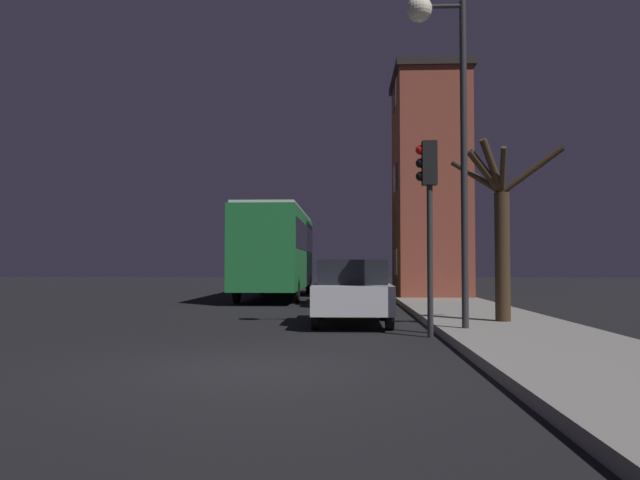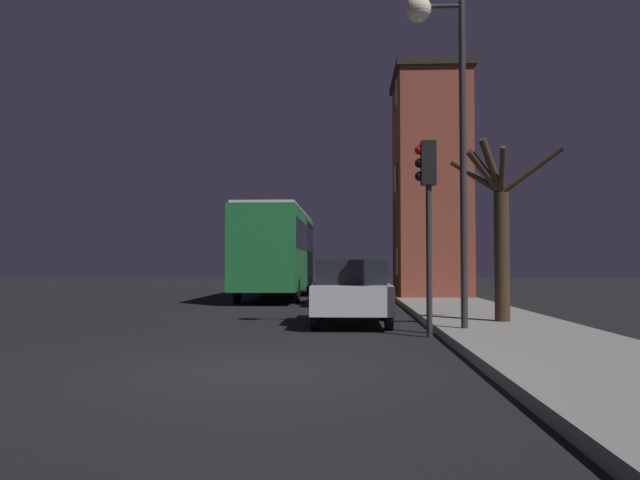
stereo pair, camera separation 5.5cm
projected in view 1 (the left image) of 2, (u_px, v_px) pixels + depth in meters
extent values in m
plane|color=black|center=(252.00, 369.00, 8.76)|extent=(120.00, 120.00, 0.00)
cube|color=slate|center=(600.00, 366.00, 8.56)|extent=(3.18, 60.00, 0.17)
cube|color=brown|center=(430.00, 187.00, 26.44)|extent=(2.88, 4.43, 9.12)
cube|color=black|center=(429.00, 78.00, 26.62)|extent=(3.12, 4.67, 0.30)
cube|color=#F2D172|center=(397.00, 262.00, 25.88)|extent=(0.03, 0.70, 1.10)
cube|color=black|center=(395.00, 262.00, 26.89)|extent=(0.03, 0.70, 1.10)
cube|color=black|center=(396.00, 176.00, 26.01)|extent=(0.03, 0.70, 1.10)
cube|color=#F2D172|center=(394.00, 180.00, 27.02)|extent=(0.03, 0.70, 1.10)
cube|color=#F2D172|center=(396.00, 92.00, 26.15)|extent=(0.03, 0.70, 1.10)
cube|color=black|center=(394.00, 99.00, 27.16)|extent=(0.03, 0.70, 1.10)
cylinder|color=#28282B|center=(464.00, 163.00, 12.84)|extent=(0.14, 0.14, 6.78)
cylinder|color=#28282B|center=(441.00, 6.00, 12.99)|extent=(0.90, 0.09, 0.09)
sphere|color=#F4EAC6|center=(419.00, 9.00, 13.01)|extent=(0.54, 0.54, 0.54)
cylinder|color=#28282B|center=(430.00, 261.00, 12.60)|extent=(0.12, 0.12, 3.08)
cube|color=black|center=(429.00, 163.00, 12.68)|extent=(0.30, 0.24, 0.90)
sphere|color=red|center=(420.00, 150.00, 12.69)|extent=(0.20, 0.20, 0.20)
sphere|color=black|center=(420.00, 163.00, 12.68)|extent=(0.20, 0.20, 0.20)
sphere|color=black|center=(421.00, 176.00, 12.67)|extent=(0.20, 0.20, 0.20)
cylinder|color=#382819|center=(502.00, 257.00, 14.32)|extent=(0.34, 0.34, 2.96)
cylinder|color=#382819|center=(492.00, 166.00, 14.17)|extent=(0.74, 0.69, 1.24)
cylinder|color=#382819|center=(532.00, 171.00, 14.13)|extent=(1.37, 0.64, 1.06)
cylinder|color=#382819|center=(477.00, 177.00, 14.44)|extent=(1.20, 0.20, 0.85)
cylinder|color=#382819|center=(486.00, 172.00, 14.24)|extent=(0.98, 0.55, 1.02)
cylinder|color=#382819|center=(503.00, 170.00, 14.06)|extent=(0.25, 0.80, 1.01)
cube|color=#1E6B33|center=(277.00, 251.00, 26.97)|extent=(2.44, 10.86, 3.13)
cube|color=black|center=(277.00, 238.00, 26.99)|extent=(2.46, 9.99, 1.13)
cube|color=#B2B2B2|center=(277.00, 213.00, 27.03)|extent=(2.32, 10.32, 0.12)
cylinder|color=black|center=(308.00, 284.00, 30.38)|extent=(0.18, 0.96, 0.96)
cylinder|color=black|center=(262.00, 284.00, 30.48)|extent=(0.18, 0.96, 0.96)
cylinder|color=black|center=(297.00, 290.00, 23.33)|extent=(0.18, 0.96, 0.96)
cylinder|color=black|center=(237.00, 290.00, 23.43)|extent=(0.18, 0.96, 0.96)
cube|color=#B7BABF|center=(352.00, 297.00, 15.31)|extent=(1.83, 4.05, 0.65)
cube|color=black|center=(352.00, 272.00, 15.13)|extent=(1.61, 2.11, 0.58)
cylinder|color=black|center=(383.00, 307.00, 16.57)|extent=(0.18, 0.68, 0.68)
cylinder|color=black|center=(321.00, 307.00, 16.64)|extent=(0.18, 0.68, 0.68)
cylinder|color=black|center=(389.00, 315.00, 13.95)|extent=(0.18, 0.68, 0.68)
cylinder|color=black|center=(316.00, 315.00, 14.02)|extent=(0.18, 0.68, 0.68)
cube|color=olive|center=(345.00, 285.00, 23.04)|extent=(1.90, 4.71, 0.72)
cube|color=black|center=(345.00, 267.00, 22.83)|extent=(1.67, 2.45, 0.57)
cylinder|color=black|center=(367.00, 293.00, 24.51)|extent=(0.18, 0.69, 0.69)
cylinder|color=black|center=(324.00, 293.00, 24.59)|extent=(0.18, 0.69, 0.69)
cylinder|color=black|center=(370.00, 297.00, 21.46)|extent=(0.18, 0.69, 0.69)
cylinder|color=black|center=(320.00, 297.00, 21.53)|extent=(0.18, 0.69, 0.69)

